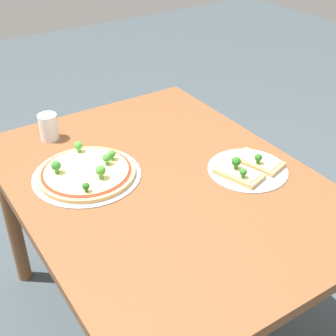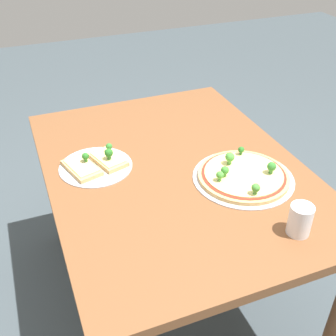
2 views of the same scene
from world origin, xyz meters
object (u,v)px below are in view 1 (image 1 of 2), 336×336
pizza_tray_whole (87,172)px  pizza_tray_slice (248,168)px  dining_table (164,201)px  drinking_cup (49,127)px

pizza_tray_whole → pizza_tray_slice: bearing=-119.7°
dining_table → pizza_tray_slice: size_ratio=4.53×
pizza_tray_whole → pizza_tray_slice: (-0.27, -0.47, -0.00)m
pizza_tray_slice → drinking_cup: drinking_cup is taller
pizza_tray_slice → drinking_cup: (0.58, 0.48, 0.04)m
pizza_tray_whole → drinking_cup: bearing=2.2°
dining_table → pizza_tray_slice: bearing=-111.9°
dining_table → pizza_tray_whole: bearing=51.5°
dining_table → pizza_tray_slice: (-0.11, -0.27, 0.10)m
dining_table → drinking_cup: bearing=24.6°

